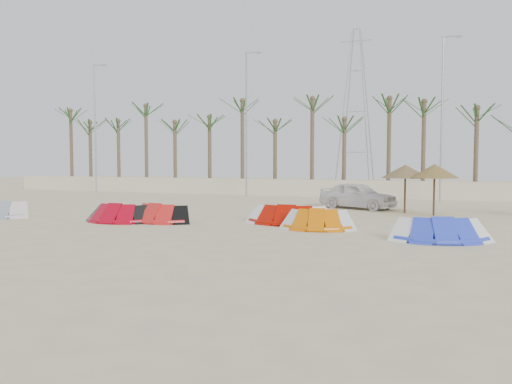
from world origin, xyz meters
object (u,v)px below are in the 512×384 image
at_px(kite_red_left, 122,212).
at_px(parasol_left, 405,171).
at_px(car, 358,195).
at_px(kite_blue, 441,228).
at_px(kite_red_mid, 161,212).
at_px(kite_orange, 319,219).
at_px(parasol_mid, 435,171).
at_px(kite_red_right, 290,214).

distance_m(kite_red_left, parasol_left, 14.53).
relative_size(parasol_left, car, 0.57).
xyz_separation_m(kite_blue, car, (-4.52, 10.58, 0.34)).
distance_m(kite_red_mid, car, 11.85).
distance_m(kite_orange, parasol_left, 8.31).
xyz_separation_m(kite_red_left, kite_blue, (13.58, -0.69, 0.00)).
height_order(kite_orange, parasol_left, parasol_left).
xyz_separation_m(kite_orange, parasol_mid, (4.26, 6.79, 1.82)).
bearing_deg(kite_red_mid, kite_orange, 0.68).
distance_m(kite_red_left, kite_blue, 13.60).
xyz_separation_m(kite_blue, parasol_mid, (-0.35, 8.19, 1.82)).
distance_m(kite_blue, parasol_left, 9.36).
relative_size(kite_red_right, kite_orange, 1.22).
relative_size(kite_red_left, kite_red_right, 0.87).
distance_m(kite_red_right, parasol_mid, 8.20).
height_order(kite_red_mid, parasol_mid, parasol_mid).
xyz_separation_m(kite_red_left, parasol_left, (11.77, 8.32, 1.78)).
distance_m(kite_red_mid, kite_orange, 7.28).
bearing_deg(parasol_mid, parasol_left, 150.61).
relative_size(kite_red_left, car, 0.72).
relative_size(kite_orange, parasol_mid, 1.18).
distance_m(kite_red_left, parasol_mid, 15.31).
xyz_separation_m(kite_orange, kite_blue, (4.61, -1.40, 0.00)).
xyz_separation_m(kite_red_mid, kite_red_right, (5.65, 1.47, 0.00)).
height_order(kite_red_mid, parasol_left, parasol_left).
relative_size(kite_red_right, car, 0.83).
bearing_deg(kite_red_right, kite_red_left, -164.09).
distance_m(kite_orange, car, 9.19).
distance_m(kite_red_mid, parasol_left, 12.81).
bearing_deg(kite_red_mid, parasol_left, 37.36).
bearing_deg(kite_red_mid, car, 51.50).
bearing_deg(kite_red_mid, kite_blue, -6.29).
bearing_deg(kite_red_right, car, 77.55).
bearing_deg(parasol_left, car, 150.01).
xyz_separation_m(kite_red_mid, parasol_mid, (11.54, 6.88, 1.82)).
xyz_separation_m(kite_red_right, parasol_mid, (5.89, 5.41, 1.81)).
bearing_deg(parasol_mid, kite_orange, -122.09).
height_order(kite_blue, car, car).
bearing_deg(kite_blue, parasol_mid, 92.45).
relative_size(kite_orange, kite_blue, 0.86).
bearing_deg(kite_red_mid, parasol_mid, 30.81).
relative_size(kite_red_left, kite_orange, 1.05).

